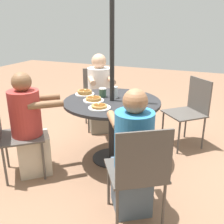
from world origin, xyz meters
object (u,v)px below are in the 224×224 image
at_px(patio_chair_north, 12,131).
at_px(pancake_plate_d, 136,104).
at_px(diner_west, 100,96).
at_px(drinking_glass_a, 114,92).
at_px(coffee_cup, 103,93).
at_px(diner_north, 30,129).
at_px(patio_chair_south, 190,108).
at_px(patio_chair_west, 98,94).
at_px(diner_east, 133,158).
at_px(pancake_plate_c, 99,107).
at_px(pancake_plate_a, 94,99).
at_px(pancake_plate_b, 85,93).
at_px(syrup_bottle, 136,108).
at_px(patio_chair_east, 139,170).
at_px(patio_table, 112,110).

xyz_separation_m(patio_chair_north, pancake_plate_d, (-1.11, -0.63, 0.24)).
xyz_separation_m(diner_west, drinking_glass_a, (-0.49, 0.64, 0.27)).
xyz_separation_m(coffee_cup, drinking_glass_a, (-0.14, -0.02, 0.01)).
height_order(diner_north, patio_chair_south, diner_north).
bearing_deg(patio_chair_west, diner_east, 89.72).
bearing_deg(pancake_plate_c, patio_chair_west, -63.65).
bearing_deg(pancake_plate_d, pancake_plate_a, 2.81).
height_order(pancake_plate_b, syrup_bottle, syrup_bottle).
height_order(patio_chair_east, patio_chair_west, same).
bearing_deg(patio_chair_east, patio_chair_north, 138.82).
relative_size(pancake_plate_d, syrup_bottle, 1.66).
bearing_deg(patio_chair_west, pancake_plate_d, 99.06).
relative_size(patio_chair_south, coffee_cup, 8.51).
height_order(diner_east, pancake_plate_c, diner_east).
xyz_separation_m(patio_chair_south, pancake_plate_b, (1.16, 0.65, 0.25)).
bearing_deg(pancake_plate_b, pancake_plate_d, 166.39).
bearing_deg(patio_table, pancake_plate_d, 166.45).
bearing_deg(pancake_plate_b, drinking_glass_a, -178.16).
bearing_deg(diner_east, pancake_plate_a, 102.44).
distance_m(pancake_plate_a, drinking_glass_a, 0.26).
relative_size(patio_chair_west, drinking_glass_a, 6.67).
xyz_separation_m(diner_north, patio_chair_west, (-0.08, -1.48, -0.01)).
distance_m(pancake_plate_d, syrup_bottle, 0.23).
height_order(diner_east, coffee_cup, diner_east).
distance_m(patio_chair_north, patio_chair_east, 1.41).
xyz_separation_m(patio_table, pancake_plate_a, (0.18, 0.10, 0.13)).
bearing_deg(drinking_glass_a, pancake_plate_a, 51.20).
relative_size(patio_chair_north, diner_east, 0.80).
distance_m(diner_north, pancake_plate_c, 0.76).
distance_m(diner_north, coffee_cup, 0.90).
bearing_deg(diner_north, patio_chair_north, -90.00).
xyz_separation_m(pancake_plate_a, drinking_glass_a, (-0.16, -0.20, 0.05)).
relative_size(diner_east, diner_west, 0.98).
xyz_separation_m(diner_north, patio_chair_east, (-1.27, 0.30, -0.01)).
height_order(pancake_plate_a, pancake_plate_b, pancake_plate_b).
distance_m(diner_north, patio_chair_south, 1.97).
xyz_separation_m(diner_west, pancake_plate_a, (-0.32, 0.84, 0.23)).
height_order(pancake_plate_b, drinking_glass_a, drinking_glass_a).
xyz_separation_m(patio_chair_north, drinking_glass_a, (-0.79, -0.81, 0.29)).
distance_m(patio_table, patio_chair_north, 1.08).
relative_size(patio_table, patio_chair_south, 1.23).
xyz_separation_m(pancake_plate_d, syrup_bottle, (-0.07, 0.22, 0.04)).
distance_m(pancake_plate_b, drinking_glass_a, 0.38).
relative_size(diner_west, pancake_plate_d, 4.92).
distance_m(pancake_plate_b, syrup_bottle, 0.85).
relative_size(pancake_plate_c, coffee_cup, 2.21).
distance_m(syrup_bottle, coffee_cup, 0.65).
distance_m(patio_chair_east, pancake_plate_d, 0.90).
bearing_deg(patio_chair_east, diner_east, 90.00).
relative_size(patio_table, pancake_plate_b, 4.72).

